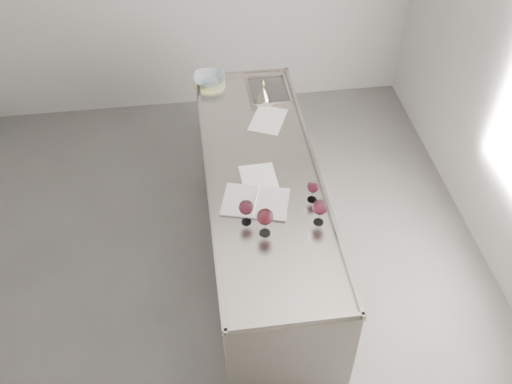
{
  "coord_description": "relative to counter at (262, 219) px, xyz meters",
  "views": [
    {
      "loc": [
        0.08,
        -2.49,
        3.54
      ],
      "look_at": [
        0.42,
        0.04,
        1.02
      ],
      "focal_mm": 40.0,
      "sensor_mm": 36.0,
      "label": 1
    }
  ],
  "objects": [
    {
      "name": "counter",
      "position": [
        0.0,
        0.0,
        0.0
      ],
      "size": [
        0.77,
        2.42,
        0.97
      ],
      "color": "gray",
      "rests_on": "ground"
    },
    {
      "name": "ceramic_bowl",
      "position": [
        -0.28,
        1.08,
        0.52
      ],
      "size": [
        0.27,
        0.27,
        0.06
      ],
      "primitive_type": "imported",
      "rotation": [
        0.0,
        0.0,
        -0.09
      ],
      "color": "#99AEB2",
      "rests_on": "trivet"
    },
    {
      "name": "loose_paper_top",
      "position": [
        -0.03,
        -0.08,
        0.47
      ],
      "size": [
        0.25,
        0.34,
        0.0
      ],
      "primitive_type": "cube",
      "rotation": [
        0.0,
        0.0,
        0.05
      ],
      "color": "white",
      "rests_on": "counter"
    },
    {
      "name": "notebook",
      "position": [
        -0.09,
        -0.27,
        0.47
      ],
      "size": [
        0.48,
        0.39,
        0.02
      ],
      "rotation": [
        0.0,
        0.0,
        -0.27
      ],
      "color": "silver",
      "rests_on": "counter"
    },
    {
      "name": "loose_paper_under",
      "position": [
        0.12,
        0.56,
        0.47
      ],
      "size": [
        0.34,
        0.39,
        0.0
      ],
      "primitive_type": "cube",
      "rotation": [
        0.0,
        0.0,
        -0.41
      ],
      "color": "white",
      "rests_on": "counter"
    },
    {
      "name": "room_shell",
      "position": [
        -0.5,
        -0.3,
        0.93
      ],
      "size": [
        4.54,
        5.04,
        2.84
      ],
      "color": "#52504D",
      "rests_on": "ground"
    },
    {
      "name": "wine_glass_right",
      "position": [
        0.27,
        -0.5,
        0.6
      ],
      "size": [
        0.09,
        0.09,
        0.18
      ],
      "rotation": [
        0.0,
        0.0,
        0.13
      ],
      "color": "white",
      "rests_on": "counter"
    },
    {
      "name": "trivet",
      "position": [
        -0.28,
        1.08,
        0.48
      ],
      "size": [
        0.34,
        0.34,
        0.02
      ],
      "primitive_type": "cylinder",
      "rotation": [
        0.0,
        0.0,
        -0.42
      ],
      "color": "beige",
      "rests_on": "counter"
    },
    {
      "name": "wine_glass_left",
      "position": [
        -0.16,
        -0.43,
        0.59
      ],
      "size": [
        0.09,
        0.09,
        0.18
      ],
      "rotation": [
        0.0,
        0.0,
        -0.26
      ],
      "color": "white",
      "rests_on": "counter"
    },
    {
      "name": "wine_glass_small",
      "position": [
        0.27,
        -0.3,
        0.58
      ],
      "size": [
        0.08,
        0.08,
        0.15
      ],
      "rotation": [
        0.0,
        0.0,
        0.27
      ],
      "color": "white",
      "rests_on": "counter"
    },
    {
      "name": "wine_glass_middle",
      "position": [
        -0.06,
        -0.54,
        0.61
      ],
      "size": [
        0.1,
        0.1,
        0.2
      ],
      "rotation": [
        0.0,
        0.0,
        -0.17
      ],
      "color": "white",
      "rests_on": "counter"
    },
    {
      "name": "wine_funnel",
      "position": [
        0.12,
        0.8,
        0.53
      ],
      "size": [
        0.14,
        0.14,
        0.2
      ],
      "rotation": [
        0.0,
        0.0,
        -0.38
      ],
      "color": "#A69E93",
      "rests_on": "counter"
    }
  ]
}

